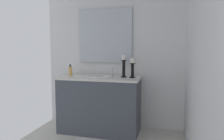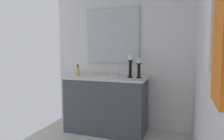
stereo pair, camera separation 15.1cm
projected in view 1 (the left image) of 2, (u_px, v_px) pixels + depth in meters
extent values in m
cube|color=white|center=(209.00, 53.00, 1.61)|extent=(3.15, 0.04, 2.45)
cube|color=white|center=(114.00, 51.00, 3.41)|extent=(0.04, 2.27, 2.45)
cube|color=#474C56|center=(100.00, 105.00, 3.21)|extent=(0.55, 1.19, 0.81)
cube|color=silver|center=(100.00, 78.00, 3.17)|extent=(0.58, 1.22, 0.03)
sphere|color=black|center=(66.00, 99.00, 3.45)|extent=(0.02, 0.02, 0.02)
sphere|color=black|center=(61.00, 102.00, 3.26)|extent=(0.02, 0.02, 0.02)
ellipsoid|color=white|center=(100.00, 80.00, 3.17)|extent=(0.38, 0.30, 0.11)
torus|color=white|center=(100.00, 76.00, 3.17)|extent=(0.40, 0.40, 0.02)
cylinder|color=silver|center=(112.00, 72.00, 3.11)|extent=(0.02, 0.02, 0.14)
cube|color=silver|center=(105.00, 36.00, 3.38)|extent=(0.02, 0.88, 0.85)
cylinder|color=black|center=(132.00, 77.00, 3.07)|extent=(0.09, 0.09, 0.01)
cylinder|color=black|center=(132.00, 71.00, 3.06)|extent=(0.04, 0.04, 0.20)
cylinder|color=black|center=(132.00, 63.00, 3.05)|extent=(0.08, 0.08, 0.01)
cylinder|color=white|center=(133.00, 61.00, 3.04)|extent=(0.06, 0.06, 0.07)
cylinder|color=black|center=(124.00, 77.00, 3.12)|extent=(0.09, 0.09, 0.01)
cylinder|color=black|center=(124.00, 69.00, 3.11)|extent=(0.04, 0.04, 0.24)
cylinder|color=black|center=(124.00, 60.00, 3.09)|extent=(0.08, 0.08, 0.01)
cylinder|color=white|center=(124.00, 58.00, 3.09)|extent=(0.06, 0.06, 0.07)
cylinder|color=#E5B259|center=(70.00, 71.00, 3.26)|extent=(0.06, 0.06, 0.14)
cylinder|color=black|center=(70.00, 66.00, 3.25)|extent=(0.02, 0.02, 0.04)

